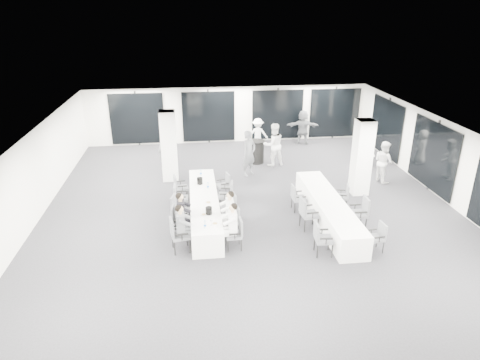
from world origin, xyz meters
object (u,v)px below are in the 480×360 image
at_px(banquet_table_side, 328,210).
at_px(chair_main_right_fourth, 228,193).
at_px(chair_main_left_mid, 178,209).
at_px(standing_guest_b, 274,142).
at_px(chair_side_right_far, 344,195).
at_px(standing_guest_e, 368,146).
at_px(chair_side_right_mid, 361,211).
at_px(standing_guest_g, 165,149).
at_px(chair_main_left_near, 177,233).
at_px(standing_guest_h, 384,159).
at_px(standing_guest_f, 303,125).
at_px(chair_side_left_far, 297,196).
at_px(chair_main_right_second, 233,219).
at_px(chair_main_right_mid, 230,206).
at_px(chair_main_left_far, 179,186).
at_px(chair_main_left_fourth, 179,196).
at_px(cocktail_table, 257,152).
at_px(chair_main_right_far, 225,183).
at_px(ice_bucket_far, 200,181).
at_px(chair_side_left_near, 321,237).
at_px(chair_side_left_mid, 307,212).
at_px(chair_main_right_near, 236,232).
at_px(ice_bucket_near, 209,211).
at_px(chair_side_right_near, 378,235).
at_px(chair_main_left_second, 178,220).
at_px(standing_guest_a, 249,150).
at_px(standing_guest_c, 258,132).

distance_m(banquet_table_side, chair_main_right_fourth, 3.42).
relative_size(chair_main_left_mid, standing_guest_b, 0.47).
relative_size(chair_side_right_far, standing_guest_e, 0.50).
bearing_deg(chair_side_right_mid, standing_guest_g, 49.04).
xyz_separation_m(chair_main_left_mid, standing_guest_b, (4.03, 5.05, 0.49)).
bearing_deg(chair_main_left_near, chair_main_right_fourth, 138.29).
bearing_deg(standing_guest_h, chair_side_right_mid, 132.18).
relative_size(standing_guest_e, standing_guest_f, 0.88).
distance_m(chair_main_left_mid, standing_guest_f, 10.01).
relative_size(chair_side_left_far, chair_side_right_mid, 0.88).
xyz_separation_m(chair_main_right_second, chair_main_right_mid, (0.00, 0.89, 0.01)).
bearing_deg(chair_main_left_far, chair_main_right_second, 22.91).
relative_size(chair_main_left_far, standing_guest_f, 0.48).
bearing_deg(chair_main_left_fourth, banquet_table_side, 76.19).
bearing_deg(chair_main_left_fourth, chair_side_right_far, 87.04).
distance_m(banquet_table_side, cocktail_table, 5.92).
height_order(chair_main_right_second, standing_guest_f, standing_guest_f).
xyz_separation_m(chair_main_right_mid, chair_main_right_far, (-0.01, 1.98, -0.04)).
relative_size(chair_main_left_near, ice_bucket_far, 4.46).
distance_m(chair_main_right_far, chair_side_left_near, 4.89).
height_order(banquet_table_side, chair_side_left_mid, chair_side_left_mid).
height_order(standing_guest_f, standing_guest_g, standing_guest_f).
bearing_deg(chair_side_left_far, chair_main_right_near, -49.18).
relative_size(chair_side_left_mid, standing_guest_h, 0.55).
relative_size(chair_main_left_fourth, chair_main_right_second, 1.00).
bearing_deg(chair_main_right_far, ice_bucket_near, 151.81).
height_order(chair_side_left_near, chair_side_right_near, chair_side_left_near).
bearing_deg(chair_main_left_second, chair_side_left_far, 114.17).
xyz_separation_m(chair_main_left_mid, chair_main_left_fourth, (0.00, 1.05, -0.05)).
bearing_deg(standing_guest_b, ice_bucket_near, 49.68).
relative_size(standing_guest_f, standing_guest_h, 1.05).
height_order(chair_main_left_near, chair_main_left_fourth, chair_main_left_near).
xyz_separation_m(chair_side_left_far, standing_guest_e, (4.14, 3.99, 0.34)).
height_order(chair_side_right_far, standing_guest_e, standing_guest_e).
xyz_separation_m(chair_side_left_mid, chair_side_left_far, (0.01, 1.31, -0.07)).
relative_size(chair_main_left_near, chair_main_right_far, 1.19).
relative_size(chair_side_right_near, ice_bucket_far, 3.79).
height_order(chair_main_left_mid, chair_main_right_near, chair_main_left_mid).
bearing_deg(standing_guest_b, standing_guest_a, 26.75).
relative_size(chair_main_left_near, chair_main_left_mid, 1.01).
relative_size(chair_main_left_far, chair_side_right_mid, 0.90).
bearing_deg(standing_guest_f, chair_side_left_near, 88.12).
distance_m(chair_main_left_mid, standing_guest_e, 9.32).
height_order(chair_side_left_near, chair_side_right_mid, chair_side_right_mid).
xyz_separation_m(chair_side_left_mid, standing_guest_c, (-0.25, 8.11, 0.27)).
height_order(standing_guest_c, ice_bucket_near, standing_guest_c).
relative_size(chair_main_left_far, chair_side_left_mid, 0.90).
bearing_deg(chair_main_right_fourth, standing_guest_b, -20.46).
bearing_deg(chair_main_left_fourth, standing_guest_g, -169.67).
bearing_deg(chair_main_left_mid, chair_main_left_second, 14.78).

